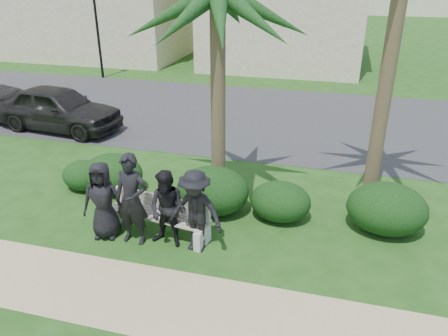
{
  "coord_description": "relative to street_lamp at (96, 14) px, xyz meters",
  "views": [
    {
      "loc": [
        2.18,
        -6.84,
        4.93
      ],
      "look_at": [
        0.06,
        1.0,
        1.16
      ],
      "focal_mm": 35.0,
      "sensor_mm": 36.0,
      "label": 1
    }
  ],
  "objects": [
    {
      "name": "footpath",
      "position": [
        9.0,
        -13.8,
        -2.94
      ],
      "size": [
        30.0,
        1.6,
        0.01
      ],
      "primitive_type": "cube",
      "color": "tan",
      "rests_on": "ground"
    },
    {
      "name": "man_a",
      "position": [
        6.98,
        -12.3,
        -2.15
      ],
      "size": [
        0.86,
        0.65,
        1.59
      ],
      "primitive_type": "imported",
      "rotation": [
        0.0,
        0.0,
        0.2
      ],
      "color": "black",
      "rests_on": "ground"
    },
    {
      "name": "street_lamp",
      "position": [
        0.0,
        0.0,
        0.0
      ],
      "size": [
        0.36,
        0.36,
        4.29
      ],
      "color": "black",
      "rests_on": "ground"
    },
    {
      "name": "hedge_d",
      "position": [
        8.75,
        -10.8,
        -2.42
      ],
      "size": [
        1.6,
        1.32,
        1.04
      ],
      "primitive_type": "ellipsoid",
      "color": "black",
      "rests_on": "ground"
    },
    {
      "name": "ground",
      "position": [
        9.0,
        -12.0,
        -2.94
      ],
      "size": [
        160.0,
        160.0,
        0.0
      ],
      "primitive_type": "plane",
      "color": "#1D4313",
      "rests_on": "ground"
    },
    {
      "name": "hedge_a",
      "position": [
        5.47,
        -10.57,
        -2.58
      ],
      "size": [
        1.11,
        0.92,
        0.73
      ],
      "primitive_type": "ellipsoid",
      "color": "black",
      "rests_on": "ground"
    },
    {
      "name": "park_bench",
      "position": [
        7.94,
        -11.95,
        -2.6
      ],
      "size": [
        2.22,
        0.81,
        0.75
      ],
      "rotation": [
        0.0,
        0.0,
        -0.15
      ],
      "color": "#B0A293",
      "rests_on": "ground"
    },
    {
      "name": "man_d",
      "position": [
        8.86,
        -12.27,
        -2.12
      ],
      "size": [
        1.14,
        0.75,
        1.65
      ],
      "primitive_type": "imported",
      "rotation": [
        0.0,
        0.0,
        -0.14
      ],
      "color": "black",
      "rests_on": "ground"
    },
    {
      "name": "hedge_b",
      "position": [
        6.19,
        -10.5,
        -2.47
      ],
      "size": [
        1.45,
        1.2,
        0.95
      ],
      "primitive_type": "ellipsoid",
      "color": "black",
      "rests_on": "ground"
    },
    {
      "name": "asphalt_street",
      "position": [
        9.0,
        -4.0,
        -2.94
      ],
      "size": [
        160.0,
        8.0,
        0.01
      ],
      "primitive_type": "cube",
      "color": "#2D2D30",
      "rests_on": "ground"
    },
    {
      "name": "hedge_f",
      "position": [
        12.36,
        -10.62,
        -2.42
      ],
      "size": [
        1.6,
        1.32,
        1.04
      ],
      "primitive_type": "ellipsoid",
      "color": "black",
      "rests_on": "ground"
    },
    {
      "name": "man_c",
      "position": [
        8.31,
        -12.26,
        -2.17
      ],
      "size": [
        0.83,
        0.68,
        1.55
      ],
      "primitive_type": "imported",
      "rotation": [
        0.0,
        0.0,
        -0.13
      ],
      "color": "black",
      "rests_on": "ground"
    },
    {
      "name": "man_b",
      "position": [
        7.61,
        -12.32,
        -2.02
      ],
      "size": [
        0.68,
        0.46,
        1.84
      ],
      "primitive_type": "imported",
      "rotation": [
        0.0,
        0.0,
        -0.03
      ],
      "color": "black",
      "rests_on": "ground"
    },
    {
      "name": "hedge_c",
      "position": [
        8.51,
        -10.51,
        -2.54
      ],
      "size": [
        1.24,
        1.03,
        0.81
      ],
      "primitive_type": "ellipsoid",
      "color": "black",
      "rests_on": "ground"
    },
    {
      "name": "car_a",
      "position": [
        2.39,
        -7.01,
        -2.22
      ],
      "size": [
        4.37,
        2.12,
        1.44
      ],
      "primitive_type": "imported",
      "rotation": [
        0.0,
        0.0,
        1.47
      ],
      "color": "black",
      "rests_on": "ground"
    },
    {
      "name": "hedge_e",
      "position": [
        10.23,
        -10.72,
        -2.52
      ],
      "size": [
        1.29,
        1.07,
        0.84
      ],
      "primitive_type": "ellipsoid",
      "color": "black",
      "rests_on": "ground"
    }
  ]
}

